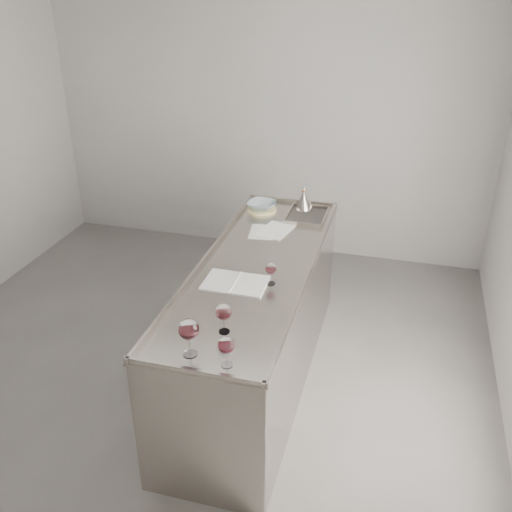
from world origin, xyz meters
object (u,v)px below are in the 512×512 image
(wine_funnel, at_px, (303,202))
(wine_glass_right, at_px, (226,346))
(wine_glass_middle, at_px, (224,312))
(wine_glass_left, at_px, (189,330))
(ceramic_bowl, at_px, (262,205))
(counter, at_px, (256,323))
(wine_glass_small, at_px, (271,269))
(notebook, at_px, (235,283))

(wine_funnel, bearing_deg, wine_glass_right, -89.35)
(wine_glass_middle, height_order, wine_funnel, wine_funnel)
(wine_glass_left, bearing_deg, wine_funnel, 84.89)
(ceramic_bowl, bearing_deg, wine_glass_middle, -82.11)
(counter, relative_size, wine_glass_right, 13.90)
(counter, bearing_deg, wine_glass_middle, -87.76)
(wine_glass_middle, xyz_separation_m, wine_glass_small, (0.12, 0.59, -0.02))
(wine_glass_left, xyz_separation_m, ceramic_bowl, (-0.13, 1.99, -0.11))
(wine_glass_middle, distance_m, wine_glass_right, 0.30)
(wine_glass_right, bearing_deg, wine_glass_left, 170.54)
(wine_glass_left, bearing_deg, wine_glass_small, 74.64)
(wine_glass_small, distance_m, ceramic_bowl, 1.21)
(counter, xyz_separation_m, notebook, (-0.07, -0.27, 0.47))
(notebook, bearing_deg, counter, 76.24)
(wine_glass_right, height_order, wine_glass_small, wine_glass_right)
(ceramic_bowl, bearing_deg, wine_glass_small, -72.58)
(counter, height_order, ceramic_bowl, ceramic_bowl)
(ceramic_bowl, relative_size, wine_funnel, 1.11)
(counter, relative_size, wine_glass_middle, 13.50)
(wine_glass_middle, distance_m, notebook, 0.55)
(counter, xyz_separation_m, wine_glass_left, (-0.08, -1.05, 0.62))
(notebook, xyz_separation_m, wine_funnel, (0.18, 1.35, 0.06))
(wine_glass_left, relative_size, wine_glass_middle, 1.21)
(notebook, height_order, ceramic_bowl, ceramic_bowl)
(wine_glass_right, distance_m, wine_glass_small, 0.87)
(wine_glass_left, distance_m, wine_glass_small, 0.87)
(counter, relative_size, wine_funnel, 11.67)
(wine_glass_left, bearing_deg, wine_glass_right, -9.46)
(wine_glass_left, bearing_deg, notebook, 89.20)
(counter, distance_m, ceramic_bowl, 1.10)
(notebook, distance_m, wine_funnel, 1.36)
(wine_funnel, bearing_deg, notebook, -97.55)
(wine_glass_right, relative_size, notebook, 0.43)
(counter, bearing_deg, ceramic_bowl, 102.56)
(wine_glass_right, xyz_separation_m, wine_glass_small, (0.02, 0.87, -0.02))
(counter, distance_m, wine_glass_middle, 1.00)
(wine_glass_left, distance_m, ceramic_bowl, 2.00)
(wine_glass_left, relative_size, wine_funnel, 1.04)
(wine_glass_right, distance_m, wine_funnel, 2.16)
(wine_glass_middle, relative_size, notebook, 0.44)
(counter, bearing_deg, wine_funnel, 84.04)
(wine_glass_middle, xyz_separation_m, ceramic_bowl, (-0.24, 1.75, -0.08))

